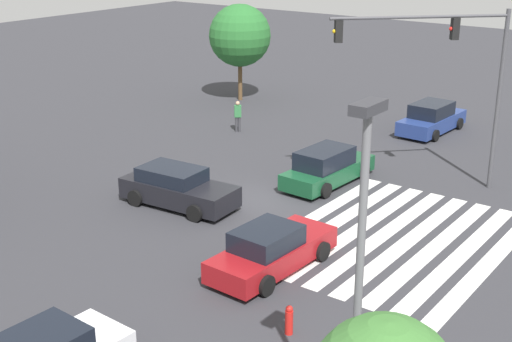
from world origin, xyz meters
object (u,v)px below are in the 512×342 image
tree_corner_b (240,36)px  fire_hydrant (289,320)px  car_3 (432,119)px  street_light_pole_a (360,261)px  traffic_signal_mast (454,64)px  car_0 (327,167)px  pedestrian (238,115)px  car_5 (271,250)px  car_2 (178,188)px

tree_corner_b → fire_hydrant: (-20.47, -17.40, -3.58)m
car_3 → street_light_pole_a: bearing=-157.6°
traffic_signal_mast → car_3: traffic_signal_mast is taller
street_light_pole_a → tree_corner_b: bearing=41.6°
traffic_signal_mast → fire_hydrant: (-12.88, -0.96, -4.86)m
car_0 → car_3: size_ratio=1.02×
traffic_signal_mast → tree_corner_b: 18.15m
street_light_pole_a → tree_corner_b: 31.81m
car_3 → street_light_pole_a: size_ratio=0.62×
car_3 → fire_hydrant: (-20.72, -4.86, -0.31)m
fire_hydrant → car_0: bearing=26.1°
pedestrian → street_light_pole_a: bearing=1.2°
car_0 → tree_corner_b: size_ratio=0.83×
car_0 → pedestrian: size_ratio=2.95×
car_0 → fire_hydrant: 11.87m
car_5 → tree_corner_b: tree_corner_b is taller
car_3 → tree_corner_b: size_ratio=0.81×
car_5 → tree_corner_b: size_ratio=0.83×
street_light_pole_a → tree_corner_b: size_ratio=1.30×
street_light_pole_a → car_3: bearing=19.7°
fire_hydrant → car_2: bearing=59.5°
street_light_pole_a → fire_hydrant: street_light_pole_a is taller
traffic_signal_mast → car_0: (-2.23, 4.26, -4.55)m
car_3 → car_2: bearing=169.0°
traffic_signal_mast → street_light_pole_a: 16.87m
traffic_signal_mast → car_5: traffic_signal_mast is taller
car_0 → car_3: bearing=1.1°
car_3 → tree_corner_b: bearing=93.9°
car_0 → pedestrian: 8.94m
car_5 → car_0: bearing=21.2°
car_2 → street_light_pole_a: street_light_pole_a is taller
car_5 → fire_hydrant: (-2.79, -2.56, -0.26)m
street_light_pole_a → fire_hydrant: 6.51m
pedestrian → fire_hydrant: 19.78m
pedestrian → fire_hydrant: size_ratio=1.92×
car_0 → fire_hydrant: bearing=-150.8°
car_5 → tree_corner_b: 23.33m
car_0 → pedestrian: (4.09, 7.94, 0.18)m
traffic_signal_mast → pedestrian: size_ratio=4.47×
car_2 → fire_hydrant: (-5.11, -8.68, -0.30)m
car_0 → fire_hydrant: size_ratio=5.67×
car_3 → car_5: (-17.93, -2.30, -0.05)m
tree_corner_b → car_0: bearing=-128.9°
car_5 → street_light_pole_a: (-6.10, -6.28, 3.92)m
car_0 → street_light_pole_a: (-13.96, -8.95, 3.87)m
car_3 → pedestrian: bearing=128.4°
traffic_signal_mast → car_5: 11.20m
pedestrian → fire_hydrant: bearing=-0.2°
tree_corner_b → car_3: bearing=-88.9°
car_2 → fire_hydrant: size_ratio=5.57×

